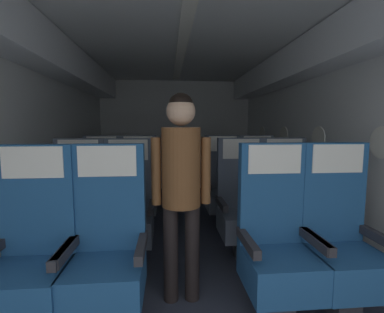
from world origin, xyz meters
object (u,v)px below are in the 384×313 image
seat_c_left_aisle (139,190)px  seat_c_right_aisle (258,187)px  seat_a_right_aisle (341,244)px  seat_a_right_window (277,246)px  seat_b_right_window (242,207)px  flight_attendant (181,177)px  seat_b_left_aisle (129,211)px  seat_c_right_window (224,188)px  seat_b_left_window (78,212)px  seat_c_left_window (102,190)px  seat_b_right_aisle (286,206)px  seat_a_left_window (32,258)px  seat_a_left_aisle (107,253)px

seat_c_left_aisle → seat_c_right_aisle: same height
seat_a_right_aisle → seat_a_right_window: bearing=179.3°
seat_b_right_window → flight_attendant: flight_attendant is taller
seat_b_left_aisle → seat_c_right_window: 1.42m
seat_b_left_window → seat_c_left_window: size_ratio=1.00×
seat_c_right_aisle → seat_b_right_aisle: bearing=-90.4°
seat_a_right_aisle → seat_c_right_window: (-0.46, 1.75, 0.00)m
seat_a_right_aisle → seat_b_right_window: size_ratio=1.00×
seat_a_left_window → seat_a_right_window: size_ratio=1.00×
seat_b_right_window → seat_c_left_aisle: 1.42m
seat_b_left_window → seat_c_left_aisle: size_ratio=1.00×
seat_a_right_window → seat_b_left_window: (-1.58, 0.87, 0.00)m
seat_a_left_aisle → seat_c_left_window: (-0.45, 1.78, 0.00)m
seat_b_left_aisle → flight_attendant: flight_attendant is taller
seat_a_left_window → seat_b_left_aisle: size_ratio=1.00×
seat_b_left_aisle → seat_c_right_window: (1.11, 0.89, 0.00)m
seat_a_right_aisle → seat_b_right_aisle: 0.89m
seat_c_right_window → seat_a_left_window: bearing=-131.5°
flight_attendant → seat_b_left_aisle: bearing=-46.0°
seat_a_right_aisle → flight_attendant: flight_attendant is taller
seat_b_right_aisle → seat_c_right_window: bearing=118.3°
seat_a_right_aisle → seat_b_left_aisle: 1.79m
seat_a_right_aisle → seat_b_right_aisle: (0.01, 0.89, 0.00)m
seat_c_right_aisle → flight_attendant: 1.93m
seat_b_left_aisle → seat_c_right_aisle: 1.81m
seat_b_left_aisle → flight_attendant: (0.47, -0.63, 0.44)m
seat_a_left_aisle → seat_a_right_window: size_ratio=1.00×
seat_a_left_window → seat_b_left_aisle: bearing=62.4°
seat_b_left_window → seat_c_right_aisle: same height
seat_c_left_window → seat_c_left_aisle: (0.46, -0.00, 0.00)m
seat_b_right_aisle → flight_attendant: (-1.10, -0.66, 0.44)m
seat_a_left_window → seat_b_left_aisle: 1.00m
seat_a_left_window → seat_b_left_window: size_ratio=1.00×
seat_a_right_window → seat_c_right_window: 1.75m
seat_a_right_window → seat_a_left_aisle: bearing=-179.6°
seat_a_left_window → seat_a_left_aisle: (0.45, 0.02, 0.00)m
seat_b_left_aisle → seat_b_right_aisle: bearing=0.9°
seat_a_right_window → seat_c_right_window: (-0.00, 1.75, 0.00)m
seat_b_right_aisle → flight_attendant: 1.35m
seat_a_left_window → seat_c_right_window: 2.37m
seat_b_right_aisle → seat_c_right_aisle: 0.87m
seat_c_right_window → flight_attendant: (-0.63, -1.52, 0.44)m
seat_c_left_aisle → seat_c_right_window: 1.11m
seat_a_left_window → seat_a_right_window: (1.58, 0.03, 0.00)m
seat_a_right_aisle → seat_b_left_window: 2.22m
seat_a_left_window → seat_a_left_aisle: same height
seat_c_right_window → flight_attendant: 1.70m
seat_a_right_aisle → seat_b_left_window: bearing=156.6°
seat_a_left_window → seat_c_left_window: bearing=90.0°
seat_c_right_aisle → seat_a_left_window: bearing=-138.9°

